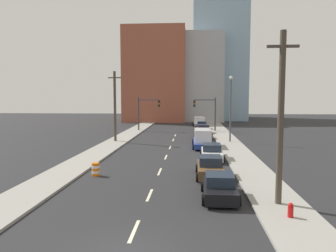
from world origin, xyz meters
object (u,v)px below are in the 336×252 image
(sedan_black, at_px, (219,187))
(box_truck_blue, at_px, (203,139))
(traffic_signal_left, at_px, (145,109))
(sedan_maroon, at_px, (202,134))
(sedan_red, at_px, (203,129))
(utility_pole_left_mid, at_px, (115,106))
(street_lamp, at_px, (231,104))
(fire_hydrant, at_px, (291,212))
(box_truck_gray, at_px, (199,122))
(sedan_white, at_px, (212,152))
(sedan_navy, at_px, (202,126))
(traffic_barrel, at_px, (96,169))
(traffic_signal_right, at_px, (209,110))
(utility_pole_right_near, at_px, (281,118))
(sedan_brown, at_px, (210,168))

(sedan_black, relative_size, box_truck_blue, 0.66)
(traffic_signal_left, distance_m, sedan_maroon, 13.93)
(sedan_black, distance_m, sedan_red, 32.87)
(utility_pole_left_mid, bearing_deg, street_lamp, 1.52)
(fire_hydrant, relative_size, box_truck_gray, 0.14)
(traffic_signal_left, distance_m, sedan_white, 26.65)
(fire_hydrant, bearing_deg, utility_pole_left_mid, 119.19)
(sedan_navy, xyz_separation_m, box_truck_gray, (-0.32, 6.43, 0.26))
(traffic_barrel, xyz_separation_m, fire_hydrant, (11.56, -7.82, -0.06))
(box_truck_gray, bearing_deg, traffic_signal_right, -84.69)
(sedan_red, bearing_deg, box_truck_gray, 88.90)
(utility_pole_right_near, xyz_separation_m, utility_pole_left_mid, (-14.23, 23.59, -0.07))
(traffic_barrel, bearing_deg, street_lamp, 57.02)
(box_truck_blue, bearing_deg, sedan_white, -85.74)
(utility_pole_left_mid, xyz_separation_m, box_truck_blue, (10.92, -3.55, -3.60))
(box_truck_blue, bearing_deg, utility_pole_left_mid, 161.62)
(utility_pole_left_mid, distance_m, box_truck_blue, 12.04)
(traffic_signal_left, height_order, sedan_white, traffic_signal_left)
(fire_hydrant, distance_m, sedan_navy, 42.39)
(sedan_navy, bearing_deg, traffic_signal_right, -69.64)
(sedan_navy, bearing_deg, fire_hydrant, -84.26)
(sedan_white, bearing_deg, sedan_black, -90.04)
(sedan_brown, distance_m, box_truck_gray, 40.68)
(box_truck_blue, bearing_deg, sedan_brown, -89.98)
(street_lamp, xyz_separation_m, sedan_maroon, (-3.38, 3.39, -4.14))
(traffic_barrel, relative_size, sedan_red, 0.20)
(utility_pole_right_near, bearing_deg, utility_pole_left_mid, 121.10)
(sedan_maroon, bearing_deg, traffic_signal_left, 130.81)
(sedan_maroon, bearing_deg, sedan_black, -91.70)
(utility_pole_right_near, bearing_deg, street_lamp, 89.41)
(box_truck_blue, bearing_deg, box_truck_gray, 89.15)
(sedan_black, xyz_separation_m, sedan_maroon, (-0.16, 26.18, 0.03))
(sedan_white, bearing_deg, utility_pole_right_near, -76.68)
(sedan_brown, bearing_deg, traffic_barrel, -178.29)
(sedan_black, relative_size, sedan_maroon, 0.90)
(traffic_signal_right, xyz_separation_m, fire_hydrant, (1.81, -39.30, -3.22))
(sedan_maroon, bearing_deg, utility_pole_left_mid, -163.28)
(utility_pole_left_mid, bearing_deg, sedan_brown, -57.82)
(traffic_signal_right, relative_size, traffic_barrel, 5.94)
(sedan_white, distance_m, box_truck_gray, 34.08)
(utility_pole_left_mid, distance_m, sedan_black, 25.38)
(traffic_barrel, relative_size, box_truck_gray, 0.16)
(traffic_barrel, xyz_separation_m, sedan_maroon, (8.38, 21.50, 0.19))
(utility_pole_right_near, bearing_deg, sedan_black, 158.30)
(sedan_brown, bearing_deg, street_lamp, 79.20)
(box_truck_blue, bearing_deg, traffic_signal_right, 84.55)
(sedan_red, relative_size, sedan_navy, 0.97)
(sedan_brown, bearing_deg, traffic_signal_right, 87.50)
(traffic_signal_right, xyz_separation_m, sedan_brown, (-1.45, -31.26, -2.95))
(sedan_navy, bearing_deg, box_truck_gray, 94.78)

